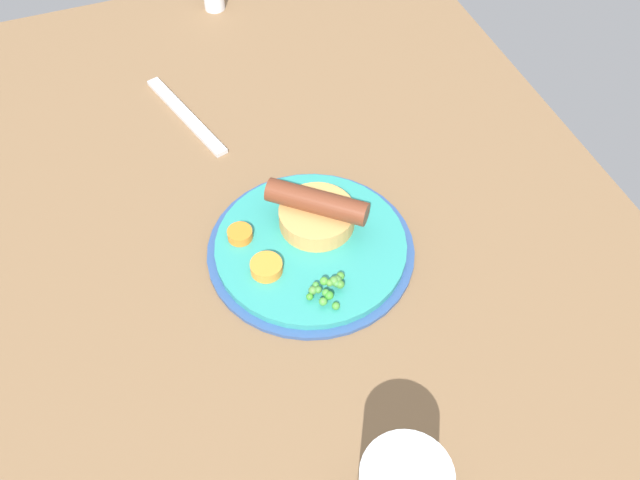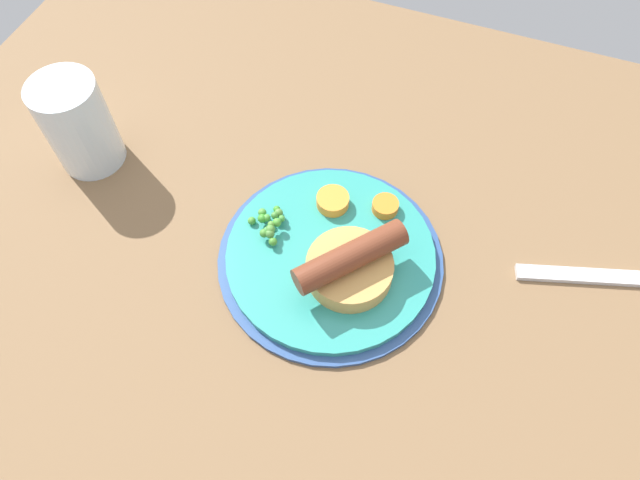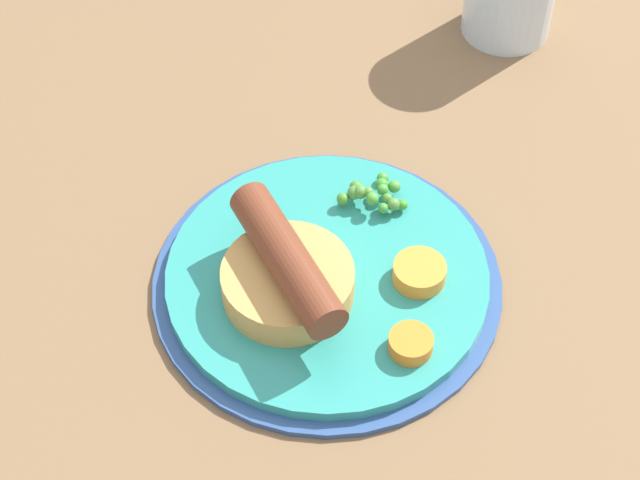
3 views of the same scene
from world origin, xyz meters
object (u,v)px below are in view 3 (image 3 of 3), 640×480
Objects in this scene: dinner_plate at (327,280)px; carrot_slice_5 at (411,344)px; sausage_pudding at (290,270)px; pea_pile at (372,193)px; carrot_slice_2 at (419,272)px.

dinner_plate is 8.28× the size of carrot_slice_5.
dinner_plate is at bearing -88.01° from sausage_pudding.
pea_pile reaches higher than carrot_slice_2.
carrot_slice_2 is at bearing 14.05° from carrot_slice_5.
carrot_slice_5 is (-3.55, -7.06, 1.40)cm from dinner_plate.
carrot_slice_2 is at bearing -71.99° from dinner_plate.
pea_pile is (6.91, -0.48, 1.79)cm from dinner_plate.
carrot_slice_5 is (-1.41, -8.74, -1.39)cm from sausage_pudding.
carrot_slice_2 is at bearing -134.01° from pea_pile.
sausage_pudding reaches higher than carrot_slice_5.
pea_pile is 1.69× the size of carrot_slice_5.
pea_pile is 12.36cm from carrot_slice_5.
sausage_pudding is 2.22× the size of pea_pile.
sausage_pudding is at bearing 142.00° from dinner_plate.
carrot_slice_5 is at bearing -116.69° from dinner_plate.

